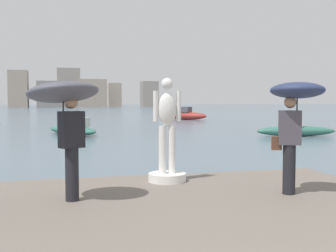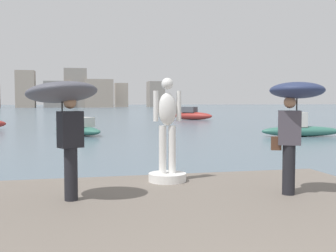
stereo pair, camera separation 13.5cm
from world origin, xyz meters
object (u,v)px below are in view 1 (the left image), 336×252
at_px(boat_leftward, 73,128).
at_px(onlooker_right, 295,106).
at_px(onlooker_left, 65,104).
at_px(statue_white_figure, 167,144).
at_px(boat_mid, 186,115).
at_px(boat_far, 295,129).

bearing_deg(boat_leftward, onlooker_right, -79.58).
xyz_separation_m(onlooker_left, boat_leftward, (0.39, 18.78, -1.60)).
bearing_deg(statue_white_figure, boat_mid, 73.30).
distance_m(statue_white_figure, boat_far, 17.42).
bearing_deg(onlooker_right, boat_leftward, 100.42).
relative_size(onlooker_right, boat_mid, 0.45).
bearing_deg(boat_far, onlooker_right, -120.54).
bearing_deg(statue_white_figure, onlooker_left, -147.68).
bearing_deg(boat_mid, statue_white_figure, -106.70).
bearing_deg(onlooker_right, statue_white_figure, 138.72).
height_order(statue_white_figure, boat_mid, statue_white_figure).
height_order(onlooker_right, boat_mid, onlooker_right).
xyz_separation_m(boat_mid, boat_leftward, (-12.47, -18.63, -0.12)).
relative_size(onlooker_right, boat_far, 0.42).
distance_m(boat_mid, boat_far, 22.56).
height_order(boat_far, boat_leftward, boat_far).
xyz_separation_m(statue_white_figure, onlooker_right, (1.90, -1.67, 0.78)).
xyz_separation_m(onlooker_left, boat_far, (12.91, 14.85, -1.55)).
distance_m(statue_white_figure, boat_leftward, 17.59).
distance_m(onlooker_right, boat_mid, 38.87).
height_order(onlooker_left, boat_mid, onlooker_left).
height_order(statue_white_figure, onlooker_right, statue_white_figure).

